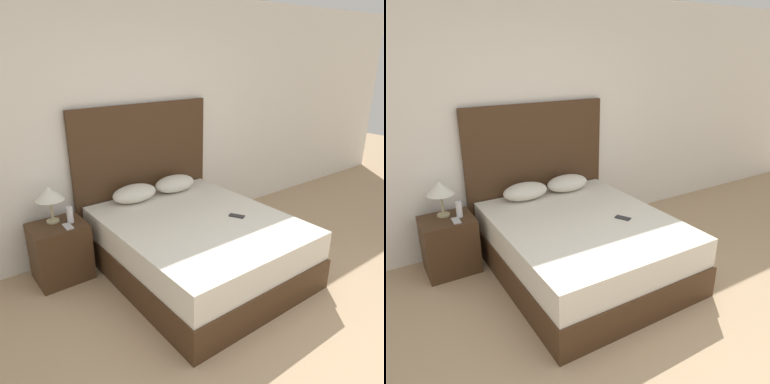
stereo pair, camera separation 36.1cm
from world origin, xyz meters
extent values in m
plane|color=tan|center=(0.00, 0.00, 0.00)|extent=(16.00, 16.00, 0.00)
cube|color=white|center=(0.00, 2.66, 1.35)|extent=(10.00, 0.06, 2.70)
cube|color=#422B19|center=(0.04, 1.59, 0.15)|extent=(1.60, 1.94, 0.31)
cube|color=silver|center=(0.04, 1.59, 0.45)|extent=(1.57, 1.91, 0.27)
cube|color=#422B19|center=(0.04, 2.59, 0.79)|extent=(1.68, 0.05, 1.58)
ellipsoid|color=silver|center=(-0.23, 2.36, 0.68)|extent=(0.50, 0.30, 0.18)
ellipsoid|color=silver|center=(0.30, 2.36, 0.68)|extent=(0.50, 0.30, 0.18)
cube|color=#232328|center=(0.38, 1.40, 0.59)|extent=(0.13, 0.17, 0.01)
cube|color=#422B19|center=(-1.09, 2.31, 0.29)|extent=(0.50, 0.43, 0.57)
cylinder|color=tan|center=(-1.10, 2.40, 0.58)|extent=(0.12, 0.12, 0.02)
cylinder|color=tan|center=(-1.10, 2.40, 0.70)|extent=(0.02, 0.02, 0.21)
cone|color=silver|center=(-1.10, 2.40, 0.87)|extent=(0.27, 0.27, 0.13)
cube|color=#B7B7BC|center=(-1.02, 2.21, 0.58)|extent=(0.07, 0.15, 0.01)
cylinder|color=silver|center=(-0.97, 2.29, 0.65)|extent=(0.06, 0.06, 0.16)
camera|label=1|loc=(-2.01, -1.00, 2.11)|focal=35.00mm
camera|label=2|loc=(-1.72, -1.20, 2.11)|focal=35.00mm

